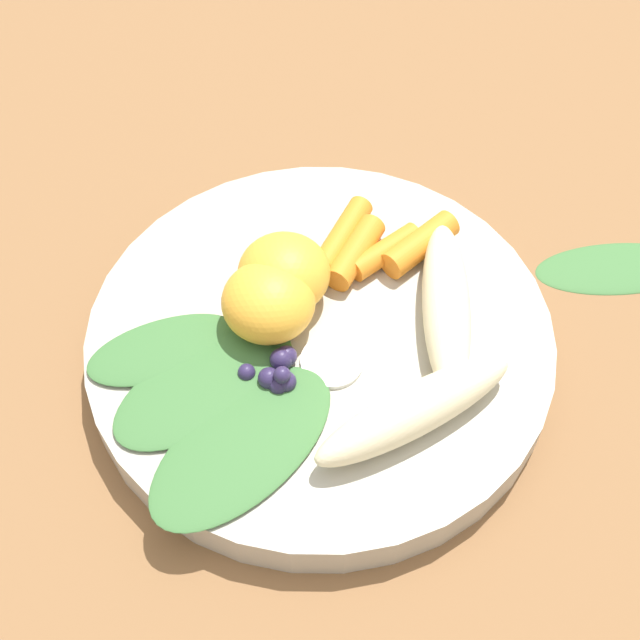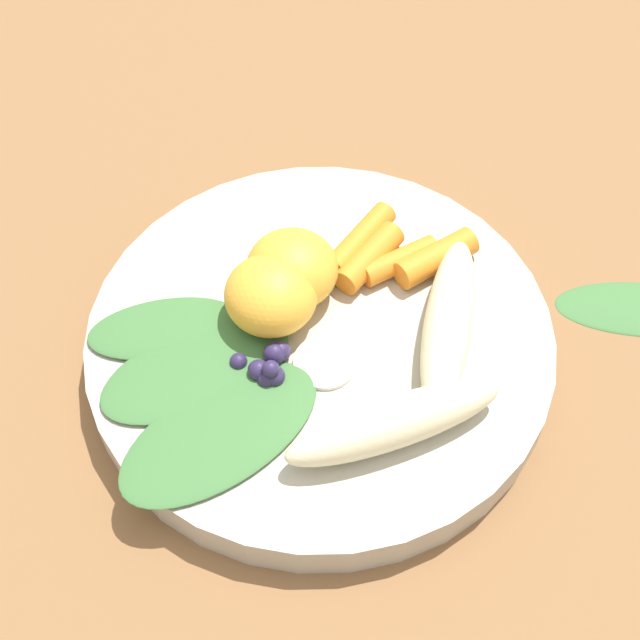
% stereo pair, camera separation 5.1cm
% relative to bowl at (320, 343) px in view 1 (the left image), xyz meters
% --- Properties ---
extents(ground_plane, '(2.40, 2.40, 0.00)m').
position_rel_bowl_xyz_m(ground_plane, '(0.00, 0.00, -0.01)').
color(ground_plane, brown).
extents(bowl, '(0.28, 0.28, 0.03)m').
position_rel_bowl_xyz_m(bowl, '(0.00, 0.00, 0.00)').
color(bowl, '#B2AD9E').
rests_on(bowl, ground_plane).
extents(banana_peeled_left, '(0.11, 0.10, 0.03)m').
position_rel_bowl_xyz_m(banana_peeled_left, '(0.04, 0.06, 0.03)').
color(banana_peeled_left, beige).
rests_on(banana_peeled_left, bowl).
extents(banana_peeled_right, '(0.05, 0.13, 0.03)m').
position_rel_bowl_xyz_m(banana_peeled_right, '(0.08, 0.00, 0.03)').
color(banana_peeled_right, beige).
rests_on(banana_peeled_right, bowl).
extents(orange_segment_near, '(0.06, 0.06, 0.04)m').
position_rel_bowl_xyz_m(orange_segment_near, '(-0.02, -0.02, 0.03)').
color(orange_segment_near, '#F4A833').
rests_on(orange_segment_near, bowl).
extents(orange_segment_far, '(0.06, 0.06, 0.04)m').
position_rel_bowl_xyz_m(orange_segment_far, '(-0.03, 0.00, 0.03)').
color(orange_segment_far, '#F4A833').
rests_on(orange_segment_far, bowl).
extents(carrot_front, '(0.02, 0.06, 0.02)m').
position_rel_bowl_xyz_m(carrot_front, '(-0.01, 0.09, 0.02)').
color(carrot_front, orange).
rests_on(carrot_front, bowl).
extents(carrot_mid_left, '(0.02, 0.05, 0.02)m').
position_rel_bowl_xyz_m(carrot_mid_left, '(-0.02, 0.07, 0.02)').
color(carrot_mid_left, orange).
rests_on(carrot_mid_left, bowl).
extents(carrot_mid_right, '(0.04, 0.06, 0.02)m').
position_rel_bowl_xyz_m(carrot_mid_right, '(-0.03, 0.05, 0.02)').
color(carrot_mid_right, orange).
rests_on(carrot_mid_right, bowl).
extents(carrot_rear, '(0.04, 0.06, 0.02)m').
position_rel_bowl_xyz_m(carrot_rear, '(-0.04, 0.05, 0.02)').
color(carrot_rear, orange).
rests_on(carrot_rear, bowl).
extents(blueberry_pile, '(0.03, 0.04, 0.02)m').
position_rel_bowl_xyz_m(blueberry_pile, '(0.01, -0.04, 0.02)').
color(blueberry_pile, '#2D234C').
rests_on(blueberry_pile, bowl).
extents(coconut_shred_patch, '(0.04, 0.04, 0.00)m').
position_rel_bowl_xyz_m(coconut_shred_patch, '(0.02, -0.01, 0.01)').
color(coconut_shred_patch, white).
rests_on(coconut_shred_patch, bowl).
extents(kale_leaf_left, '(0.07, 0.10, 0.01)m').
position_rel_bowl_xyz_m(kale_leaf_left, '(-0.04, -0.08, 0.02)').
color(kale_leaf_left, '#3D7038').
rests_on(kale_leaf_left, bowl).
extents(kale_leaf_right, '(0.06, 0.12, 0.01)m').
position_rel_bowl_xyz_m(kale_leaf_right, '(-0.01, -0.08, 0.02)').
color(kale_leaf_right, '#3D7038').
rests_on(kale_leaf_right, bowl).
extents(kale_leaf_rear, '(0.08, 0.13, 0.01)m').
position_rel_bowl_xyz_m(kale_leaf_rear, '(0.04, -0.08, 0.02)').
color(kale_leaf_rear, '#3D7038').
rests_on(kale_leaf_rear, bowl).
extents(kale_leaf_stray, '(0.10, 0.12, 0.01)m').
position_rel_bowl_xyz_m(kale_leaf_stray, '(0.07, 0.20, -0.01)').
color(kale_leaf_stray, '#3D7038').
rests_on(kale_leaf_stray, ground_plane).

